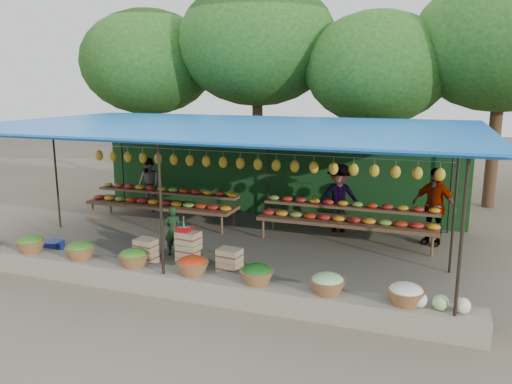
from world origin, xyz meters
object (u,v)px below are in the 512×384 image
(crate_counter, at_px, (188,253))
(weighing_scale, at_px, (184,228))
(blue_crate_back, at_px, (50,248))
(vendor_seated, at_px, (173,231))

(crate_counter, height_order, weighing_scale, weighing_scale)
(crate_counter, relative_size, weighing_scale, 7.56)
(crate_counter, relative_size, blue_crate_back, 4.79)
(weighing_scale, bearing_deg, crate_counter, 0.00)
(weighing_scale, bearing_deg, vendor_seated, 134.45)
(crate_counter, height_order, vendor_seated, vendor_seated)
(weighing_scale, height_order, blue_crate_back, weighing_scale)
(crate_counter, xyz_separation_m, weighing_scale, (-0.07, 0.00, 0.53))
(weighing_scale, bearing_deg, blue_crate_back, -175.12)
(blue_crate_back, bearing_deg, crate_counter, -5.14)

